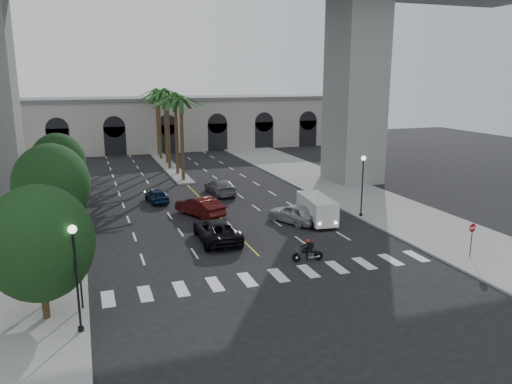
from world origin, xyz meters
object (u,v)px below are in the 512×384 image
traffic_signal_near (79,265)px  car_b (200,206)px  lamp_post_left_far (76,181)px  pedestrian_b (36,255)px  car_c (217,230)px  car_e (157,196)px  lamp_post_left_near (76,270)px  do_not_enter_sign (472,233)px  motorcycle_rider (309,251)px  car_a (294,213)px  car_d (220,187)px  lamp_post_right (362,181)px  cargo_van (317,209)px  traffic_signal_far (79,241)px

traffic_signal_near → car_b: (9.80, 15.61, -1.66)m
lamp_post_left_far → pedestrian_b: lamp_post_left_far is taller
car_b → car_c: (-0.33, -7.01, -0.02)m
traffic_signal_near → car_c: (9.47, 8.60, -1.69)m
lamp_post_left_far → car_e: lamp_post_left_far is taller
lamp_post_left_near → do_not_enter_sign: size_ratio=2.16×
motorcycle_rider → car_b: 13.69m
motorcycle_rider → traffic_signal_near: bearing=-161.9°
lamp_post_left_near → car_a: lamp_post_left_near is taller
lamp_post_left_far → pedestrian_b: (-2.51, -12.17, -2.10)m
traffic_signal_near → car_e: 22.74m
lamp_post_left_near → car_d: 28.87m
car_c → car_d: size_ratio=1.09×
car_b → motorcycle_rider: bearing=84.3°
car_e → car_d: bearing=-176.5°
lamp_post_right → cargo_van: (-4.29, -0.21, -2.01)m
car_a → lamp_post_left_far: bearing=-48.1°
cargo_van → traffic_signal_near: bearing=-144.1°
lamp_post_right → motorcycle_rider: bearing=-137.6°
lamp_post_left_near → car_a: 21.61m
motorcycle_rider → car_e: size_ratio=0.53×
traffic_signal_near → car_a: traffic_signal_near is taller
car_c → traffic_signal_far: bearing=27.5°
lamp_post_left_far → traffic_signal_far: bearing=-89.6°
traffic_signal_far → car_e: traffic_signal_far is taller
traffic_signal_far → car_d: traffic_signal_far is taller
car_e → traffic_signal_far: bearing=61.4°
lamp_post_right → car_d: 15.48m
lamp_post_right → car_a: 6.54m
traffic_signal_near → car_d: 26.60m
car_b → car_c: bearing=63.4°
motorcycle_rider → traffic_signal_far: bearing=-178.0°
car_a → motorcycle_rider: bearing=49.0°
traffic_signal_far → car_a: bearing=22.6°
lamp_post_left_near → lamp_post_left_far: same height
lamp_post_right → traffic_signal_near: size_ratio=1.47×
do_not_enter_sign → traffic_signal_far: bearing=159.9°
lamp_post_left_far → lamp_post_left_near: bearing=-90.0°
motorcycle_rider → car_b: car_b is taller
motorcycle_rider → do_not_enter_sign: bearing=-9.8°
car_c → pedestrian_b: (-12.08, -2.28, 0.30)m
car_b → traffic_signal_near: bearing=34.0°
pedestrian_b → motorcycle_rider: bearing=9.1°
car_d → lamp_post_left_far: bearing=15.3°
lamp_post_left_far → car_b: size_ratio=1.04×
lamp_post_left_near → traffic_signal_far: 6.54m
lamp_post_left_far → do_not_enter_sign: lamp_post_left_far is taller
lamp_post_left_near → car_d: size_ratio=0.98×
car_e → pedestrian_b: size_ratio=2.04×
car_d → pedestrian_b: bearing=43.3°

